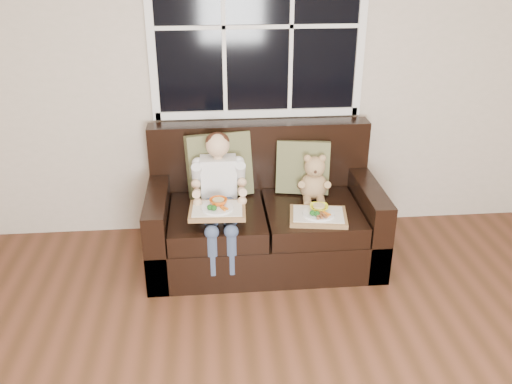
{
  "coord_description": "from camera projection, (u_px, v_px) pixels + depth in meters",
  "views": [
    {
      "loc": [
        -0.43,
        -1.61,
        2.24
      ],
      "look_at": [
        -0.12,
        1.85,
        0.61
      ],
      "focal_mm": 38.0,
      "sensor_mm": 36.0,
      "label": 1
    }
  ],
  "objects": [
    {
      "name": "loveseat",
      "position": [
        263.0,
        218.0,
        4.12
      ],
      "size": [
        1.7,
        0.92,
        0.96
      ],
      "color": "black",
      "rests_on": "ground"
    },
    {
      "name": "window_back",
      "position": [
        258.0,
        27.0,
        3.97
      ],
      "size": [
        1.62,
        0.04,
        1.37
      ],
      "color": "black",
      "rests_on": "room_walls"
    },
    {
      "name": "pillow_left",
      "position": [
        219.0,
        165.0,
        4.07
      ],
      "size": [
        0.52,
        0.33,
        0.5
      ],
      "rotation": [
        -0.21,
        0.0,
        0.24
      ],
      "color": "olive",
      "rests_on": "loveseat"
    },
    {
      "name": "tray_right",
      "position": [
        318.0,
        215.0,
        3.79
      ],
      "size": [
        0.44,
        0.36,
        0.09
      ],
      "rotation": [
        0.0,
        0.0,
        -0.15
      ],
      "color": "olive",
      "rests_on": "loveseat"
    },
    {
      "name": "teddy_bear",
      "position": [
        314.0,
        181.0,
        4.04
      ],
      "size": [
        0.23,
        0.28,
        0.37
      ],
      "rotation": [
        0.0,
        0.0,
        -0.11
      ],
      "color": "tan",
      "rests_on": "loveseat"
    },
    {
      "name": "child",
      "position": [
        219.0,
        186.0,
        3.84
      ],
      "size": [
        0.38,
        0.59,
        0.85
      ],
      "color": "white",
      "rests_on": "loveseat"
    },
    {
      "name": "tray_left",
      "position": [
        217.0,
        209.0,
        3.67
      ],
      "size": [
        0.39,
        0.31,
        0.09
      ],
      "rotation": [
        0.0,
        0.0,
        -0.05
      ],
      "color": "olive",
      "rests_on": "child"
    },
    {
      "name": "pillow_right",
      "position": [
        303.0,
        167.0,
        4.14
      ],
      "size": [
        0.43,
        0.26,
        0.41
      ],
      "rotation": [
        -0.21,
        0.0,
        -0.2
      ],
      "color": "olive",
      "rests_on": "loveseat"
    },
    {
      "name": "room_walls",
      "position": [
        344.0,
        156.0,
        1.76
      ],
      "size": [
        4.52,
        5.02,
        2.71
      ],
      "color": "beige",
      "rests_on": "ground"
    }
  ]
}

